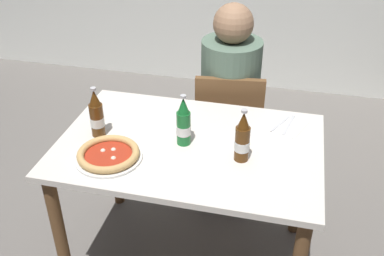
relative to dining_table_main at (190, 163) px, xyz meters
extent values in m
plane|color=slate|center=(0.00, 0.00, -0.64)|extent=(8.00, 8.00, 0.00)
cube|color=silver|center=(0.00, 0.00, 0.10)|extent=(1.20, 0.80, 0.03)
cylinder|color=brown|center=(-0.54, -0.34, -0.28)|extent=(0.06, 0.06, 0.72)
cylinder|color=brown|center=(-0.54, 0.34, -0.28)|extent=(0.06, 0.06, 0.72)
cylinder|color=brown|center=(0.54, 0.34, -0.28)|extent=(0.06, 0.06, 0.72)
cube|color=brown|center=(0.08, 0.68, -0.21)|extent=(0.45, 0.45, 0.04)
cube|color=brown|center=(0.10, 0.50, 0.01)|extent=(0.38, 0.08, 0.40)
cylinder|color=brown|center=(0.23, 0.87, -0.43)|extent=(0.04, 0.04, 0.41)
cylinder|color=brown|center=(-0.11, 0.83, -0.43)|extent=(0.04, 0.04, 0.41)
cylinder|color=brown|center=(0.27, 0.53, -0.43)|extent=(0.04, 0.04, 0.41)
cylinder|color=brown|center=(-0.07, 0.49, -0.43)|extent=(0.04, 0.04, 0.41)
cube|color=#2D3342|center=(0.08, 0.66, -0.41)|extent=(0.32, 0.28, 0.45)
cylinder|color=slate|center=(0.08, 0.66, 0.09)|extent=(0.34, 0.34, 0.55)
sphere|color=#9E7556|center=(0.08, 0.66, 0.46)|extent=(0.22, 0.22, 0.22)
cylinder|color=white|center=(-0.31, -0.20, 0.12)|extent=(0.29, 0.29, 0.01)
cylinder|color=#AD2D19|center=(-0.31, -0.20, 0.13)|extent=(0.21, 0.21, 0.01)
torus|color=tan|center=(-0.31, -0.20, 0.14)|extent=(0.27, 0.27, 0.03)
sphere|color=silver|center=(-0.35, -0.18, 0.13)|extent=(0.02, 0.02, 0.02)
sphere|color=silver|center=(-0.28, -0.22, 0.13)|extent=(0.02, 0.02, 0.02)
sphere|color=silver|center=(-0.31, -0.16, 0.13)|extent=(0.02, 0.02, 0.02)
cylinder|color=#196B2D|center=(-0.03, -0.01, 0.19)|extent=(0.06, 0.06, 0.16)
cone|color=#196B2D|center=(-0.03, -0.01, 0.31)|extent=(0.05, 0.05, 0.07)
cylinder|color=#B7B7BC|center=(-0.03, -0.01, 0.36)|extent=(0.03, 0.03, 0.01)
cylinder|color=white|center=(-0.03, -0.01, 0.19)|extent=(0.07, 0.07, 0.04)
cylinder|color=#512D0F|center=(-0.43, -0.03, 0.19)|extent=(0.06, 0.06, 0.16)
cone|color=#512D0F|center=(-0.43, -0.03, 0.31)|extent=(0.05, 0.05, 0.07)
cylinder|color=#B7B7BC|center=(-0.43, -0.03, 0.36)|extent=(0.03, 0.03, 0.01)
cylinder|color=white|center=(-0.43, -0.03, 0.19)|extent=(0.07, 0.07, 0.04)
cylinder|color=#512D0F|center=(0.25, -0.07, 0.19)|extent=(0.06, 0.06, 0.16)
cone|color=#512D0F|center=(0.25, -0.07, 0.31)|extent=(0.05, 0.05, 0.07)
cylinder|color=#B7B7BC|center=(0.25, -0.07, 0.36)|extent=(0.03, 0.03, 0.01)
cylinder|color=white|center=(0.25, -0.07, 0.19)|extent=(0.07, 0.07, 0.04)
cube|color=white|center=(0.41, 0.25, 0.12)|extent=(0.23, 0.23, 0.00)
cube|color=silver|center=(0.43, 0.25, 0.12)|extent=(0.05, 0.19, 0.00)
cube|color=silver|center=(0.39, 0.25, 0.12)|extent=(0.09, 0.16, 0.00)
camera|label=1|loc=(0.41, -1.66, 1.27)|focal=42.15mm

